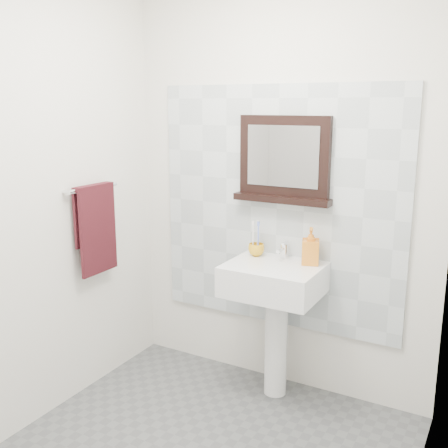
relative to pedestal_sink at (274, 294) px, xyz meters
The scene contains 11 objects.
back_wall 0.62m from the pedestal_sink, 110.36° to the left, with size 2.00×0.01×2.50m, color silver.
left_wall 1.51m from the pedestal_sink, 141.14° to the right, with size 0.01×2.20×2.50m, color silver.
right_wall 1.39m from the pedestal_sink, 43.64° to the right, with size 0.01×2.20×2.50m, color silver.
splashback 0.53m from the pedestal_sink, 111.40° to the left, with size 1.60×0.02×1.50m, color silver.
pedestal_sink is the anchor object (origin of this frame).
toothbrush_cup 0.30m from the pedestal_sink, 148.19° to the left, with size 0.10×0.10×0.08m, color gold.
toothbrushes 0.37m from the pedestal_sink, 148.29° to the left, with size 0.05×0.04×0.21m.
soap_dispenser 0.36m from the pedestal_sink, 30.67° to the left, with size 0.10×0.10×0.22m, color #DA5819.
framed_mirror 0.79m from the pedestal_sink, 100.67° to the left, with size 0.61×0.11×0.52m.
towel_bar 1.26m from the pedestal_sink, 159.42° to the right, with size 0.07×0.40×0.03m.
hand_towel 1.17m from the pedestal_sink, 159.29° to the right, with size 0.06×0.30×0.55m.
Camera 1 is at (1.26, -1.85, 1.78)m, focal length 42.00 mm.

